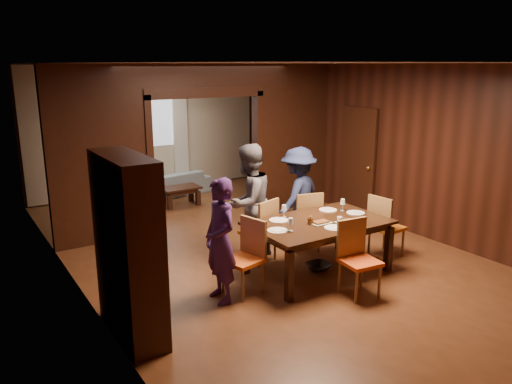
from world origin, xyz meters
TOP-DOWN VIEW (x-y plane):
  - floor at (0.00, 0.00)m, footprint 9.00×9.00m
  - ceiling at (0.00, 0.00)m, footprint 5.50×9.00m
  - room_walls at (0.00, 1.89)m, footprint 5.52×9.01m
  - person_purple at (-1.33, -1.32)m, footprint 0.39×0.58m
  - person_grey at (-0.30, -0.32)m, footprint 1.05×0.94m
  - person_navy at (0.73, -0.20)m, footprint 1.19×0.97m
  - sofa at (0.22, 3.85)m, footprint 1.87×0.96m
  - serving_bowl at (0.32, -1.25)m, footprint 0.35×0.35m
  - dining_table at (0.25, -1.30)m, footprint 1.92×1.19m
  - coffee_table at (0.05, 2.94)m, footprint 0.80×0.50m
  - chair_left at (-1.00, -1.30)m, footprint 0.53×0.53m
  - chair_right at (1.55, -1.38)m, footprint 0.47×0.47m
  - chair_far_l at (-0.22, -0.48)m, footprint 0.55×0.55m
  - chair_far_r at (0.64, -0.49)m, footprint 0.53×0.53m
  - chair_near at (0.23, -2.16)m, footprint 0.48×0.48m
  - hutch at (-2.53, -1.50)m, footprint 0.40×1.20m
  - door_right at (2.70, 0.50)m, footprint 0.06×0.90m
  - window_far at (0.00, 4.44)m, footprint 1.20×0.03m
  - curtain_left at (-0.75, 4.40)m, footprint 0.35×0.06m
  - curtain_right at (0.75, 4.40)m, footprint 0.35×0.06m
  - plate_left at (-0.48, -1.33)m, footprint 0.27×0.27m
  - plate_far_l at (-0.21, -0.98)m, footprint 0.27×0.27m
  - plate_far_r at (0.71, -0.96)m, footprint 0.27×0.27m
  - plate_right at (0.95, -1.30)m, footprint 0.27×0.27m
  - plate_near at (0.23, -1.65)m, footprint 0.27×0.27m
  - platter_a at (0.20, -1.40)m, footprint 0.30×0.20m
  - platter_b at (0.53, -1.56)m, footprint 0.30×0.20m
  - wineglass_left at (-0.34, -1.43)m, footprint 0.08×0.08m
  - wineglass_far at (-0.04, -0.88)m, footprint 0.08×0.08m
  - wineglass_right at (0.88, -1.09)m, footprint 0.08×0.08m
  - tumbler at (0.32, -1.64)m, footprint 0.07×0.07m
  - condiment_jar at (0.07, -1.34)m, footprint 0.08×0.08m

SIDE VIEW (x-z plane):
  - floor at x=0.00m, z-range 0.00..0.00m
  - coffee_table at x=0.05m, z-range 0.00..0.40m
  - sofa at x=0.22m, z-range 0.00..0.52m
  - dining_table at x=0.25m, z-range 0.00..0.76m
  - chair_left at x=-1.00m, z-range 0.00..0.97m
  - chair_right at x=1.55m, z-range 0.00..0.97m
  - chair_far_l at x=-0.22m, z-range 0.00..0.97m
  - chair_far_r at x=0.64m, z-range 0.00..0.97m
  - chair_near at x=0.23m, z-range 0.00..0.97m
  - plate_left at x=-0.48m, z-range 0.76..0.77m
  - plate_far_l at x=-0.21m, z-range 0.76..0.77m
  - plate_far_r at x=0.71m, z-range 0.76..0.77m
  - plate_right at x=0.95m, z-range 0.76..0.77m
  - plate_near at x=0.23m, z-range 0.76..0.77m
  - platter_a at x=0.20m, z-range 0.76..0.80m
  - platter_b at x=0.53m, z-range 0.76..0.80m
  - person_purple at x=-1.33m, z-range 0.00..1.57m
  - serving_bowl at x=0.32m, z-range 0.76..0.85m
  - person_navy at x=0.73m, z-range 0.00..1.61m
  - condiment_jar at x=0.07m, z-range 0.76..0.87m
  - tumbler at x=0.32m, z-range 0.76..0.90m
  - wineglass_left at x=-0.34m, z-range 0.76..0.94m
  - wineglass_far at x=-0.04m, z-range 0.76..0.94m
  - wineglass_right at x=0.88m, z-range 0.76..0.94m
  - person_grey at x=-0.30m, z-range 0.00..1.76m
  - hutch at x=-2.53m, z-range 0.00..2.00m
  - door_right at x=2.70m, z-range 0.00..2.10m
  - curtain_left at x=-0.75m, z-range 0.05..2.45m
  - curtain_right at x=0.75m, z-range 0.05..2.45m
  - room_walls at x=0.00m, z-range 0.06..2.96m
  - window_far at x=0.00m, z-range 1.05..2.35m
  - ceiling at x=0.00m, z-range 2.89..2.91m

